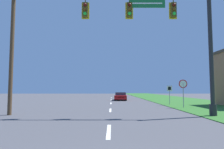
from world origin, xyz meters
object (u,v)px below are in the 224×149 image
(car_ahead, at_px, (122,96))
(stop_sign, at_px, (184,87))
(utility_pole_near, at_px, (13,44))
(route_sign_post, at_px, (170,91))
(signal_mast, at_px, (174,32))

(car_ahead, relative_size, stop_sign, 1.88)
(stop_sign, xyz_separation_m, utility_pole_near, (-13.07, -4.87, 2.84))
(utility_pole_near, bearing_deg, route_sign_post, 32.70)
(route_sign_post, bearing_deg, car_ahead, 115.83)
(signal_mast, relative_size, utility_pole_near, 1.01)
(car_ahead, distance_m, utility_pole_near, 20.21)
(signal_mast, distance_m, stop_sign, 6.95)
(stop_sign, distance_m, route_sign_post, 3.38)
(signal_mast, height_order, route_sign_post, signal_mast)
(signal_mast, distance_m, utility_pole_near, 10.58)
(stop_sign, height_order, route_sign_post, stop_sign)
(signal_mast, height_order, car_ahead, signal_mast)
(route_sign_post, bearing_deg, stop_sign, -85.45)
(signal_mast, relative_size, stop_sign, 3.68)
(signal_mast, relative_size, car_ahead, 1.96)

